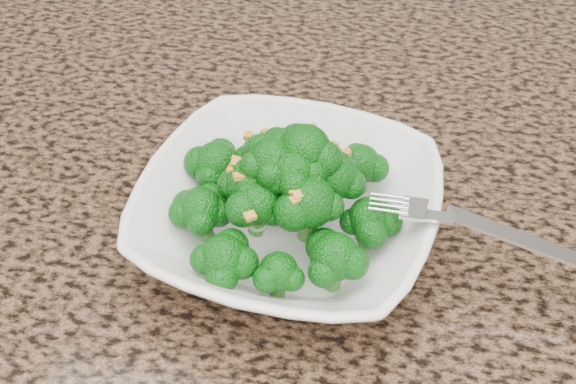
# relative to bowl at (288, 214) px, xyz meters

# --- Properties ---
(granite_counter) EXTENTS (1.64, 1.04, 0.03)m
(granite_counter) POSITION_rel_bowl_xyz_m (-0.10, -0.03, -0.04)
(granite_counter) COLOR brown
(granite_counter) RESTS_ON cabinet
(bowl) EXTENTS (0.25, 0.25, 0.05)m
(bowl) POSITION_rel_bowl_xyz_m (0.00, 0.00, 0.00)
(bowl) COLOR white
(bowl) RESTS_ON granite_counter
(broccoli_pile) EXTENTS (0.19, 0.19, 0.07)m
(broccoli_pile) POSITION_rel_bowl_xyz_m (0.00, 0.00, 0.06)
(broccoli_pile) COLOR #0A5C0C
(broccoli_pile) RESTS_ON bowl
(garlic_topping) EXTENTS (0.12, 0.12, 0.01)m
(garlic_topping) POSITION_rel_bowl_xyz_m (0.00, 0.00, 0.10)
(garlic_topping) COLOR gold
(garlic_topping) RESTS_ON broccoli_pile
(fork) EXTENTS (0.18, 0.05, 0.01)m
(fork) POSITION_rel_bowl_xyz_m (0.11, -0.02, 0.03)
(fork) COLOR silver
(fork) RESTS_ON bowl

